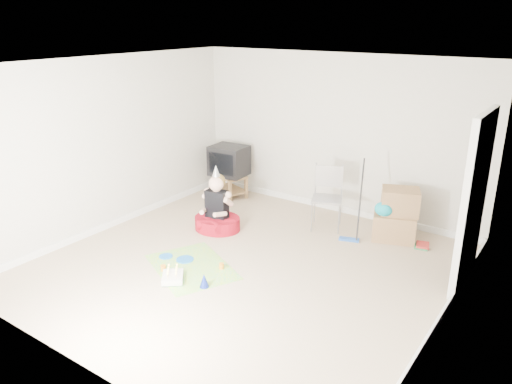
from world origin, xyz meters
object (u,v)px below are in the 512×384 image
Objects in this scene: cardboard_boxes at (396,215)px; birthday_cake at (173,278)px; folding_chair at (327,199)px; seated_woman at (217,216)px; tv_stand at (229,183)px; crt_tv at (229,161)px.

birthday_cake is at bearing -123.06° from cardboard_boxes.
folding_chair is at bearing -167.61° from cardboard_boxes.
cardboard_boxes is at bearing 27.33° from seated_woman.
folding_chair is (2.14, -0.33, 0.24)m from tv_stand.
crt_tv is 0.81× the size of cardboard_boxes.
folding_chair reaches higher than cardboard_boxes.
folding_chair reaches higher than crt_tv.
crt_tv is 3.17m from cardboard_boxes.
crt_tv reaches higher than tv_stand.
cardboard_boxes is 0.74× the size of seated_woman.
cardboard_boxes is at bearing -1.89° from tv_stand.
folding_chair is 1.29× the size of cardboard_boxes.
birthday_cake is (-1.82, -2.79, -0.33)m from cardboard_boxes.
seated_woman reaches higher than cardboard_boxes.
birthday_cake is (-0.80, -2.57, -0.44)m from folding_chair.
crt_tv reaches higher than birthday_cake.
crt_tv is 3.25m from birthday_cake.
seated_woman is (0.78, -1.33, -0.44)m from crt_tv.
tv_stand is at bearing 114.75° from birthday_cake.
cardboard_boxes is at bearing 56.94° from birthday_cake.
tv_stand is 0.96× the size of cardboard_boxes.
crt_tv is 0.63× the size of folding_chair.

